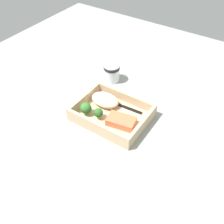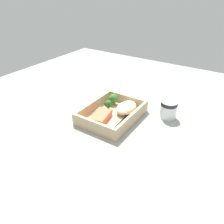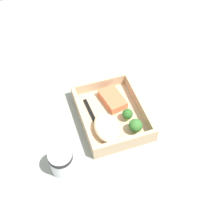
# 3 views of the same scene
# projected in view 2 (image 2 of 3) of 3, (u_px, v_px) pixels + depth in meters

# --- Properties ---
(ground_plane) EXTENTS (1.60, 1.60, 0.02)m
(ground_plane) POSITION_uv_depth(u_px,v_px,m) (112.00, 120.00, 0.91)
(ground_plane) COLOR gray
(takeout_tray) EXTENTS (0.26, 0.20, 0.01)m
(takeout_tray) POSITION_uv_depth(u_px,v_px,m) (112.00, 116.00, 0.90)
(takeout_tray) COLOR tan
(takeout_tray) RESTS_ON ground_plane
(tray_rim) EXTENTS (0.26, 0.20, 0.04)m
(tray_rim) POSITION_uv_depth(u_px,v_px,m) (112.00, 111.00, 0.89)
(tray_rim) COLOR tan
(tray_rim) RESTS_ON takeout_tray
(salmon_fillet) EXTENTS (0.11, 0.08, 0.03)m
(salmon_fillet) POSITION_uv_depth(u_px,v_px,m) (101.00, 117.00, 0.87)
(salmon_fillet) COLOR #E76C44
(salmon_fillet) RESTS_ON takeout_tray
(mashed_potatoes) EXTENTS (0.11, 0.07, 0.04)m
(mashed_potatoes) POSITION_uv_depth(u_px,v_px,m) (126.00, 108.00, 0.91)
(mashed_potatoes) COLOR beige
(mashed_potatoes) RESTS_ON takeout_tray
(broccoli_floret_1) EXTENTS (0.04, 0.04, 0.05)m
(broccoli_floret_1) POSITION_uv_depth(u_px,v_px,m) (113.00, 99.00, 0.97)
(broccoli_floret_1) COLOR #769D5A
(broccoli_floret_1) RESTS_ON takeout_tray
(broccoli_floret_2) EXTENTS (0.03, 0.03, 0.04)m
(broccoli_floret_2) POSITION_uv_depth(u_px,v_px,m) (108.00, 104.00, 0.93)
(broccoli_floret_2) COLOR #7EA151
(broccoli_floret_2) RESTS_ON takeout_tray
(fork) EXTENTS (0.16, 0.03, 0.00)m
(fork) POSITION_uv_depth(u_px,v_px,m) (125.00, 119.00, 0.87)
(fork) COLOR black
(fork) RESTS_ON takeout_tray
(paper_cup) EXTENTS (0.07, 0.07, 0.08)m
(paper_cup) POSITION_uv_depth(u_px,v_px,m) (169.00, 109.00, 0.89)
(paper_cup) COLOR white
(paper_cup) RESTS_ON ground_plane
(receipt_slip) EXTENTS (0.10, 0.16, 0.00)m
(receipt_slip) POSITION_uv_depth(u_px,v_px,m) (167.00, 147.00, 0.75)
(receipt_slip) COLOR white
(receipt_slip) RESTS_ON ground_plane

